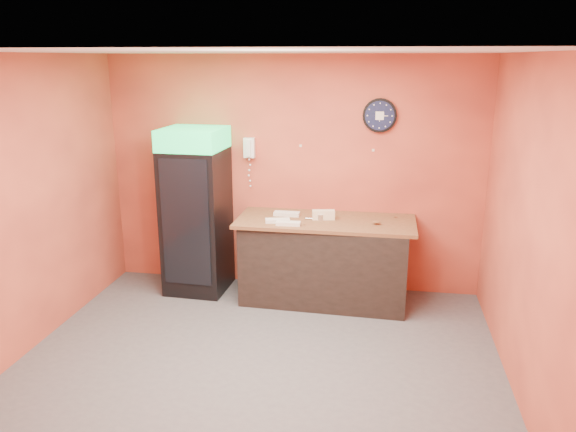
# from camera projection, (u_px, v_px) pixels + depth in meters

# --- Properties ---
(floor) EXTENTS (4.50, 4.50, 0.00)m
(floor) POSITION_uv_depth(u_px,v_px,m) (257.00, 365.00, 5.22)
(floor) COLOR #47474C
(floor) RESTS_ON ground
(back_wall) EXTENTS (4.50, 0.02, 2.80)m
(back_wall) POSITION_uv_depth(u_px,v_px,m) (292.00, 174.00, 6.73)
(back_wall) COLOR #DC5C3E
(back_wall) RESTS_ON floor
(left_wall) EXTENTS (0.02, 4.00, 2.80)m
(left_wall) POSITION_uv_depth(u_px,v_px,m) (18.00, 209.00, 5.20)
(left_wall) COLOR #DC5C3E
(left_wall) RESTS_ON floor
(right_wall) EXTENTS (0.02, 4.00, 2.80)m
(right_wall) POSITION_uv_depth(u_px,v_px,m) (530.00, 234.00, 4.47)
(right_wall) COLOR #DC5C3E
(right_wall) RESTS_ON floor
(ceiling) EXTENTS (4.50, 4.00, 0.02)m
(ceiling) POSITION_uv_depth(u_px,v_px,m) (252.00, 52.00, 4.45)
(ceiling) COLOR white
(ceiling) RESTS_ON back_wall
(beverage_cooler) EXTENTS (0.72, 0.73, 1.98)m
(beverage_cooler) POSITION_uv_depth(u_px,v_px,m) (196.00, 214.00, 6.65)
(beverage_cooler) COLOR black
(beverage_cooler) RESTS_ON floor
(prep_counter) EXTENTS (1.90, 0.90, 0.94)m
(prep_counter) POSITION_uv_depth(u_px,v_px,m) (325.00, 262.00, 6.52)
(prep_counter) COLOR black
(prep_counter) RESTS_ON floor
(wall_clock) EXTENTS (0.39, 0.06, 0.39)m
(wall_clock) POSITION_uv_depth(u_px,v_px,m) (380.00, 115.00, 6.34)
(wall_clock) COLOR black
(wall_clock) RESTS_ON back_wall
(wall_phone) EXTENTS (0.13, 0.11, 0.24)m
(wall_phone) POSITION_uv_depth(u_px,v_px,m) (249.00, 148.00, 6.68)
(wall_phone) COLOR white
(wall_phone) RESTS_ON back_wall
(butcher_paper) EXTENTS (2.03, 0.87, 0.04)m
(butcher_paper) POSITION_uv_depth(u_px,v_px,m) (326.00, 221.00, 6.39)
(butcher_paper) COLOR brown
(butcher_paper) RESTS_ON prep_counter
(sub_roll_stack) EXTENTS (0.27, 0.13, 0.11)m
(sub_roll_stack) POSITION_uv_depth(u_px,v_px,m) (323.00, 215.00, 6.38)
(sub_roll_stack) COLOR beige
(sub_roll_stack) RESTS_ON butcher_paper
(wrapped_sandwich_left) EXTENTS (0.29, 0.17, 0.04)m
(wrapped_sandwich_left) POSITION_uv_depth(u_px,v_px,m) (278.00, 221.00, 6.28)
(wrapped_sandwich_left) COLOR silver
(wrapped_sandwich_left) RESTS_ON butcher_paper
(wrapped_sandwich_mid) EXTENTS (0.27, 0.12, 0.04)m
(wrapped_sandwich_mid) POSITION_uv_depth(u_px,v_px,m) (288.00, 223.00, 6.17)
(wrapped_sandwich_mid) COLOR silver
(wrapped_sandwich_mid) RESTS_ON butcher_paper
(wrapped_sandwich_right) EXTENTS (0.30, 0.12, 0.04)m
(wrapped_sandwich_right) POSITION_uv_depth(u_px,v_px,m) (287.00, 214.00, 6.54)
(wrapped_sandwich_right) COLOR silver
(wrapped_sandwich_right) RESTS_ON butcher_paper
(kitchen_tool) EXTENTS (0.07, 0.07, 0.07)m
(kitchen_tool) POSITION_uv_depth(u_px,v_px,m) (320.00, 217.00, 6.35)
(kitchen_tool) COLOR silver
(kitchen_tool) RESTS_ON butcher_paper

